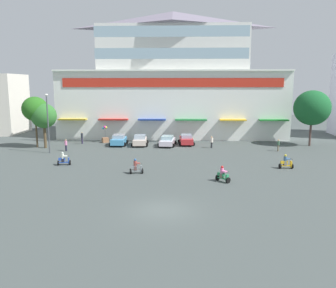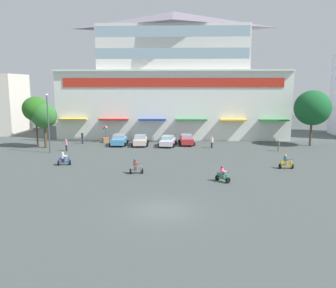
# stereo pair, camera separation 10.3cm
# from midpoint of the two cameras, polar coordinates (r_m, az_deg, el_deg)

# --- Properties ---
(ground_plane) EXTENTS (128.00, 128.00, 0.00)m
(ground_plane) POSITION_cam_midpoint_polar(r_m,az_deg,el_deg) (36.69, -0.03, -3.72)
(ground_plane) COLOR #434B4A
(colonial_building) EXTENTS (36.36, 17.37, 20.48)m
(colonial_building) POSITION_cam_midpoint_polar(r_m,az_deg,el_deg) (58.98, 0.76, 10.21)
(colonial_building) COLOR white
(colonial_building) RESTS_ON ground
(plaza_tree_0) EXTENTS (3.49, 3.06, 6.11)m
(plaza_tree_0) POSITION_cam_midpoint_polar(r_m,az_deg,el_deg) (49.57, -19.99, 4.39)
(plaza_tree_0) COLOR brown
(plaza_tree_0) RESTS_ON ground
(plaza_tree_1) EXTENTS (5.03, 4.86, 7.82)m
(plaza_tree_1) POSITION_cam_midpoint_polar(r_m,az_deg,el_deg) (52.17, 22.76, 5.55)
(plaza_tree_1) COLOR brown
(plaza_tree_1) RESTS_ON ground
(plaza_tree_2) EXTENTS (3.46, 3.51, 6.99)m
(plaza_tree_2) POSITION_cam_midpoint_polar(r_m,az_deg,el_deg) (50.31, -21.27, 5.43)
(plaza_tree_2) COLOR brown
(plaza_tree_2) RESTS_ON ground
(parked_car_0) EXTENTS (2.50, 4.00, 1.55)m
(parked_car_0) POSITION_cam_midpoint_polar(r_m,az_deg,el_deg) (49.64, -8.22, 0.69)
(parked_car_0) COLOR #4492C5
(parked_car_0) RESTS_ON ground
(parked_car_1) EXTENTS (2.55, 4.10, 1.52)m
(parked_car_1) POSITION_cam_midpoint_polar(r_m,az_deg,el_deg) (49.06, -4.74, 0.64)
(parked_car_1) COLOR beige
(parked_car_1) RESTS_ON ground
(parked_car_2) EXTENTS (2.66, 4.47, 1.45)m
(parked_car_2) POSITION_cam_midpoint_polar(r_m,az_deg,el_deg) (48.59, -0.17, 0.54)
(parked_car_2) COLOR silver
(parked_car_2) RESTS_ON ground
(parked_car_3) EXTENTS (2.47, 4.01, 1.50)m
(parked_car_3) POSITION_cam_midpoint_polar(r_m,az_deg,el_deg) (49.60, 2.99, 0.75)
(parked_car_3) COLOR #B7282C
(parked_car_3) RESTS_ON ground
(scooter_rider_0) EXTENTS (1.38, 0.79, 1.51)m
(scooter_rider_0) POSITION_cam_midpoint_polar(r_m,az_deg,el_deg) (33.74, -5.40, -3.90)
(scooter_rider_0) COLOR black
(scooter_rider_0) RESTS_ON ground
(scooter_rider_1) EXTENTS (1.45, 0.82, 1.45)m
(scooter_rider_1) POSITION_cam_midpoint_polar(r_m,az_deg,el_deg) (38.74, -17.00, -2.51)
(scooter_rider_1) COLOR black
(scooter_rider_1) RESTS_ON ground
(scooter_rider_3) EXTENTS (1.30, 1.35, 1.45)m
(scooter_rider_3) POSITION_cam_midpoint_polar(r_m,az_deg,el_deg) (31.25, 8.98, -5.15)
(scooter_rider_3) COLOR black
(scooter_rider_3) RESTS_ON ground
(scooter_rider_4) EXTENTS (1.44, 0.61, 1.51)m
(scooter_rider_4) POSITION_cam_midpoint_polar(r_m,az_deg,el_deg) (37.61, 18.92, -2.96)
(scooter_rider_4) COLOR black
(scooter_rider_4) RESTS_ON ground
(pedestrian_0) EXTENTS (0.44, 0.44, 1.75)m
(pedestrian_0) POSITION_cam_midpoint_polar(r_m,az_deg,el_deg) (51.89, -14.15, 1.14)
(pedestrian_0) COLOR #27203C
(pedestrian_0) RESTS_ON ground
(pedestrian_1) EXTENTS (0.35, 0.35, 1.58)m
(pedestrian_1) POSITION_cam_midpoint_polar(r_m,az_deg,el_deg) (46.79, -16.66, -0.04)
(pedestrian_1) COLOR black
(pedestrian_1) RESTS_ON ground
(pedestrian_2) EXTENTS (0.56, 0.56, 1.60)m
(pedestrian_2) POSITION_cam_midpoint_polar(r_m,az_deg,el_deg) (47.40, 7.20, 0.42)
(pedestrian_2) COLOR #27282A
(pedestrian_2) RESTS_ON ground
(pedestrian_3) EXTENTS (0.37, 0.37, 1.56)m
(pedestrian_3) POSITION_cam_midpoint_polar(r_m,az_deg,el_deg) (46.96, 17.79, -0.07)
(pedestrian_3) COLOR #746C54
(pedestrian_3) RESTS_ON ground
(streetlamp_near) EXTENTS (0.40, 0.40, 7.47)m
(streetlamp_near) POSITION_cam_midpoint_polar(r_m,az_deg,el_deg) (45.58, -19.39, 3.90)
(streetlamp_near) COLOR #474C51
(streetlamp_near) RESTS_ON ground
(balloon_vendor_cart) EXTENTS (1.08, 1.00, 2.56)m
(balloon_vendor_cart) POSITION_cam_midpoint_polar(r_m,az_deg,el_deg) (52.27, -10.44, 1.24)
(balloon_vendor_cart) COLOR #9C6C49
(balloon_vendor_cart) RESTS_ON ground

